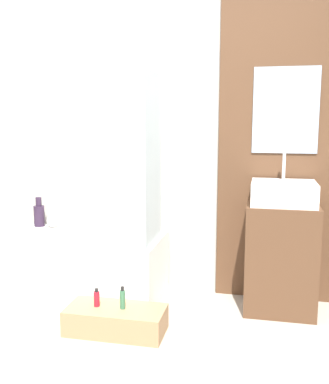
{
  "coord_description": "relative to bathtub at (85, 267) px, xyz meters",
  "views": [
    {
      "loc": [
        0.72,
        -1.96,
        1.4
      ],
      "look_at": [
        0.13,
        0.72,
        0.95
      ],
      "focal_mm": 42.0,
      "sensor_mm": 36.0,
      "label": 1
    }
  ],
  "objects": [
    {
      "name": "bottle_soap_primary",
      "position": [
        0.29,
        -0.51,
        -0.03
      ],
      "size": [
        0.04,
        0.04,
        0.12
      ],
      "color": "#B21928",
      "rests_on": "wooden_step_bench"
    },
    {
      "name": "bathtub",
      "position": [
        0.0,
        0.0,
        0.0
      ],
      "size": [
        1.2,
        0.66,
        0.5
      ],
      "color": "white",
      "rests_on": "ground_plane"
    },
    {
      "name": "wall_wood_accent",
      "position": [
        1.48,
        0.33,
        1.05
      ],
      "size": [
        0.98,
        0.04,
        2.6
      ],
      "color": "brown",
      "rests_on": "ground_plane"
    },
    {
      "name": "vase_round_light",
      "position": [
        -0.37,
        0.22,
        0.3
      ],
      "size": [
        0.11,
        0.11,
        0.11
      ],
      "primitive_type": "sphere",
      "color": "silver",
      "rests_on": "bathtub"
    },
    {
      "name": "vanity_cabinet",
      "position": [
        1.48,
        0.1,
        0.15
      ],
      "size": [
        0.5,
        0.42,
        0.8
      ],
      "primitive_type": "cube",
      "color": "brown",
      "rests_on": "ground_plane"
    },
    {
      "name": "sink",
      "position": [
        1.48,
        0.1,
        0.63
      ],
      "size": [
        0.45,
        0.39,
        0.36
      ],
      "color": "white",
      "rests_on": "vanity_cabinet"
    },
    {
      "name": "glass_shower_screen",
      "position": [
        0.57,
        -0.08,
        0.86
      ],
      "size": [
        0.01,
        0.47,
        1.22
      ],
      "primitive_type": "cube",
      "color": "silver",
      "rests_on": "bathtub"
    },
    {
      "name": "wooden_step_bench",
      "position": [
        0.42,
        -0.51,
        -0.17
      ],
      "size": [
        0.65,
        0.3,
        0.17
      ],
      "primitive_type": "cube",
      "color": "#A87F56",
      "rests_on": "ground_plane"
    },
    {
      "name": "bottle_soap_secondary",
      "position": [
        0.47,
        -0.51,
        -0.02
      ],
      "size": [
        0.04,
        0.04,
        0.15
      ],
      "color": "#38704C",
      "rests_on": "wooden_step_bench"
    },
    {
      "name": "wall_tiled_back",
      "position": [
        0.61,
        0.38,
        1.05
      ],
      "size": [
        4.2,
        0.06,
        2.6
      ],
      "primitive_type": "cube",
      "color": "#B7B2A8",
      "rests_on": "ground_plane"
    },
    {
      "name": "vase_tall_dark",
      "position": [
        -0.5,
        0.23,
        0.35
      ],
      "size": [
        0.09,
        0.09,
        0.25
      ],
      "color": "#2D1E33",
      "rests_on": "bathtub"
    }
  ]
}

